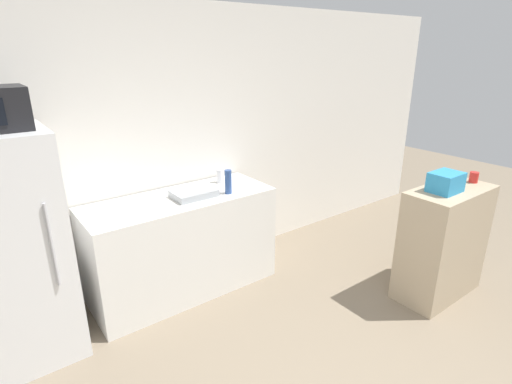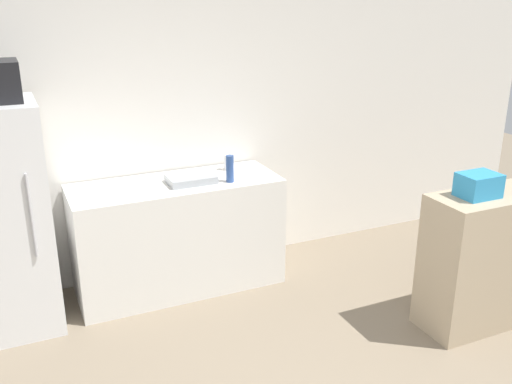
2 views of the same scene
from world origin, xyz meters
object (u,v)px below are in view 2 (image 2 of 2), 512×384
(refrigerator, at_px, (6,220))
(bottle_short, at_px, (228,162))
(basket, at_px, (478,185))
(bottle_tall, at_px, (230,169))

(refrigerator, xyz_separation_m, bottle_short, (1.81, 0.22, 0.15))
(basket, bearing_deg, refrigerator, 155.19)
(bottle_tall, xyz_separation_m, bottle_short, (0.11, 0.32, -0.04))
(refrigerator, distance_m, bottle_tall, 1.71)
(refrigerator, bearing_deg, basket, -24.81)
(refrigerator, relative_size, bottle_short, 12.58)
(bottle_short, xyz_separation_m, basket, (1.24, -1.63, 0.12))
(bottle_short, bearing_deg, refrigerator, -173.09)
(bottle_tall, distance_m, basket, 1.88)
(basket, bearing_deg, bottle_short, 127.23)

